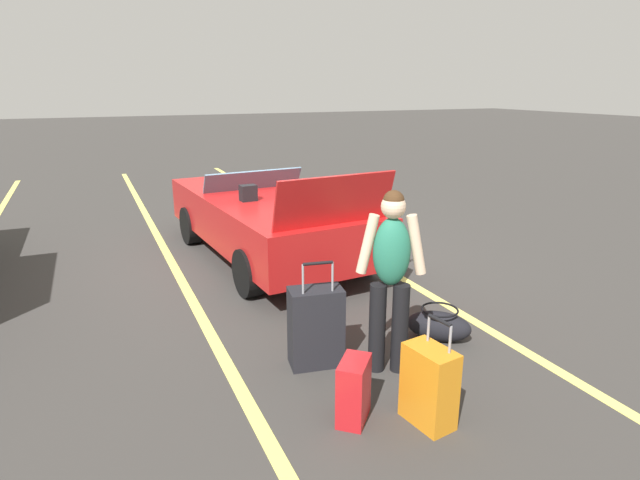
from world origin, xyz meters
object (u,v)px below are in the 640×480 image
(traveler_person, at_px, (391,273))
(suitcase_large_black, at_px, (316,327))
(suitcase_medium_bright, at_px, (429,386))
(suitcase_small_carryon, at_px, (354,391))
(convertible_car, at_px, (263,216))
(duffel_bag, at_px, (439,325))

(traveler_person, bearing_deg, suitcase_large_black, 83.16)
(suitcase_medium_bright, relative_size, suitcase_small_carryon, 1.69)
(suitcase_large_black, xyz_separation_m, traveler_person, (-0.36, -0.55, 0.56))
(convertible_car, xyz_separation_m, duffel_bag, (-3.43, -0.72, -0.43))
(suitcase_small_carryon, height_order, duffel_bag, suitcase_small_carryon)
(suitcase_large_black, distance_m, suitcase_medium_bright, 1.23)
(convertible_car, height_order, duffel_bag, convertible_car)
(suitcase_small_carryon, xyz_separation_m, duffel_bag, (0.82, -1.39, -0.09))
(convertible_car, bearing_deg, traveler_person, 174.51)
(suitcase_large_black, height_order, suitcase_small_carryon, suitcase_large_black)
(duffel_bag, bearing_deg, traveler_person, 110.31)
(suitcase_small_carryon, distance_m, traveler_person, 1.06)
(convertible_car, height_order, suitcase_small_carryon, convertible_car)
(convertible_car, height_order, suitcase_medium_bright, convertible_car)
(traveler_person, bearing_deg, duffel_bag, -43.11)
(duffel_bag, bearing_deg, convertible_car, 11.85)
(suitcase_large_black, relative_size, suitcase_medium_bright, 1.21)
(suitcase_medium_bright, distance_m, suitcase_small_carryon, 0.57)
(suitcase_medium_bright, relative_size, duffel_bag, 1.26)
(convertible_car, xyz_separation_m, suitcase_medium_bright, (-4.50, 0.18, -0.28))
(traveler_person, bearing_deg, suitcase_medium_bright, -162.25)
(duffel_bag, relative_size, traveler_person, 0.40)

